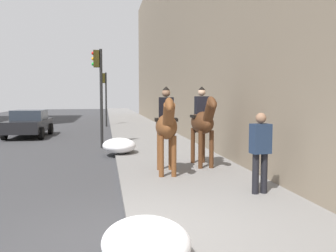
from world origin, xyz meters
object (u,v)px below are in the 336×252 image
Objects in this scene: traffic_light_near_curb at (99,82)px; traffic_light_far_curb at (105,90)px; mounted_horse_near at (167,125)px; car_near_lane at (29,123)px; mounted_horse_far at (203,121)px; pedestrian_greeting at (260,147)px.

traffic_light_near_curb is 11.25m from traffic_light_far_curb.
car_near_lane is at bearing -148.10° from mounted_horse_near.
mounted_horse_far is 12.29m from car_near_lane.
traffic_light_far_curb is (19.62, 3.20, 1.50)m from pedestrian_greeting.
mounted_horse_far is 3.24m from pedestrian_greeting.
mounted_horse_far is at bearing -170.24° from traffic_light_far_curb.
traffic_light_far_curb is (17.34, 1.60, 1.19)m from mounted_horse_near.
traffic_light_far_curb is at bearing 2.40° from pedestrian_greeting.
mounted_horse_far is at bearing 131.94° from mounted_horse_near.
mounted_horse_near is at bearing 28.52° from car_near_lane.
mounted_horse_far is 1.37× the size of pedestrian_greeting.
pedestrian_greeting is at bearing 40.12° from mounted_horse_near.
car_near_lane is 1.04× the size of traffic_light_near_curb.
mounted_horse_far is 0.60× the size of traffic_light_far_curb.
mounted_horse_near is at bearing -163.39° from traffic_light_near_curb.
mounted_horse_far reaches higher than pedestrian_greeting.
traffic_light_near_curb is (8.38, 3.42, 1.64)m from pedestrian_greeting.
car_near_lane is 7.64m from traffic_light_far_curb.
mounted_horse_near is 12.46m from car_near_lane.
mounted_horse_near is 6.49m from traffic_light_near_curb.
mounted_horse_far reaches higher than car_near_lane.
mounted_horse_far is at bearing 35.58° from car_near_lane.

